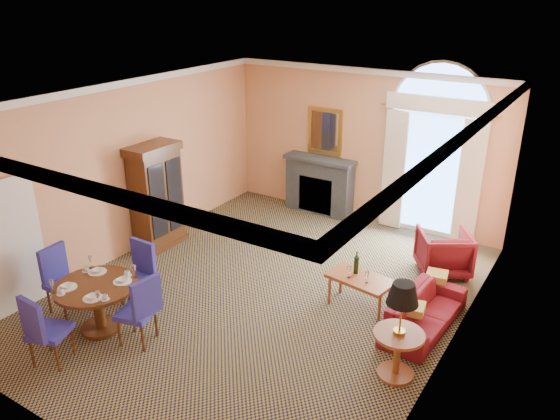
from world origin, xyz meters
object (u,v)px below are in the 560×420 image
Objects in this scene: dining_table at (97,296)px; armchair at (444,252)px; side_table at (401,319)px; coffee_table at (360,279)px; sofa at (424,312)px; armoire at (157,198)px.

armchair is at bearing 49.81° from dining_table.
side_table reaches higher than dining_table.
sofa is at bearing 7.53° from coffee_table.
dining_table is 4.28m from side_table.
armoire reaches higher than coffee_table.
sofa is 1.38m from side_table.
armchair reaches higher than sofa.
armoire is at bearing 94.04° from sofa.
dining_table is 4.77m from sofa.
coffee_table is at bearing 0.67° from armoire.
armchair is 0.80× the size of coffee_table.
side_table is at bearing -12.94° from armoire.
coffee_table reaches higher than armchair.
armoire is at bearing -170.40° from coffee_table.
dining_table is at bearing -63.67° from armoire.
side_table is (5.32, -1.22, -0.11)m from armoire.
coffee_table is at bearing 41.71° from dining_table.
coffee_table is at bearing 33.88° from armchair.
armoire is 2.33× the size of armchair.
armoire is 5.46m from side_table.
armoire is 1.14× the size of sofa.
coffee_table is 0.80× the size of side_table.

